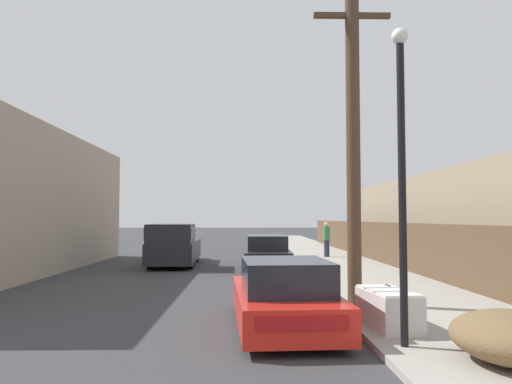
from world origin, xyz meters
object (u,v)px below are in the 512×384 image
object	(u,v)px
car_parked_mid	(267,254)
pedestrian	(327,239)
parked_sports_car_red	(284,297)
street_lamp	(402,160)
discarded_fridge	(388,309)
pickup_truck	(174,245)
utility_pole	(353,138)

from	to	relation	value
car_parked_mid	pedestrian	size ratio (longest dim) A/B	2.67
parked_sports_car_red	street_lamp	size ratio (longest dim) A/B	0.92
car_parked_mid	street_lamp	bearing A→B (deg)	-81.55
parked_sports_car_red	car_parked_mid	size ratio (longest dim) A/B	0.97
discarded_fridge	street_lamp	world-z (taller)	street_lamp
discarded_fridge	car_parked_mid	world-z (taller)	car_parked_mid
discarded_fridge	pickup_truck	size ratio (longest dim) A/B	0.28
discarded_fridge	utility_pole	size ratio (longest dim) A/B	0.22
discarded_fridge	utility_pole	distance (m)	4.23
car_parked_mid	pickup_truck	size ratio (longest dim) A/B	0.81
discarded_fridge	parked_sports_car_red	distance (m)	1.90
parked_sports_car_red	pedestrian	bearing A→B (deg)	74.74
utility_pole	street_lamp	xyz separation A→B (m)	(-0.06, -3.73, -0.96)
discarded_fridge	parked_sports_car_red	size ratio (longest dim) A/B	0.36
parked_sports_car_red	pickup_truck	xyz separation A→B (m)	(-3.82, 12.35, 0.32)
parked_sports_car_red	pedestrian	xyz separation A→B (m)	(3.43, 15.92, 0.44)
utility_pole	street_lamp	bearing A→B (deg)	-90.95
street_lamp	pedestrian	size ratio (longest dim) A/B	2.80
car_parked_mid	utility_pole	size ratio (longest dim) A/B	0.63
car_parked_mid	pedestrian	world-z (taller)	pedestrian
discarded_fridge	car_parked_mid	bearing A→B (deg)	93.39
discarded_fridge	car_parked_mid	size ratio (longest dim) A/B	0.34
pedestrian	discarded_fridge	bearing A→B (deg)	-95.54
parked_sports_car_red	pedestrian	distance (m)	16.29
street_lamp	car_parked_mid	bearing A→B (deg)	97.55
discarded_fridge	parked_sports_car_red	bearing A→B (deg)	159.20
car_parked_mid	utility_pole	world-z (taller)	utility_pole
pickup_truck	utility_pole	distance (m)	12.21
utility_pole	discarded_fridge	bearing A→B (deg)	-88.42
street_lamp	pedestrian	distance (m)	17.92
pedestrian	utility_pole	bearing A→B (deg)	-96.75
car_parked_mid	street_lamp	size ratio (longest dim) A/B	0.95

